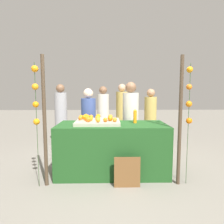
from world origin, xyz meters
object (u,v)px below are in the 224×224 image
at_px(chalkboard_sign, 127,172).
at_px(orange_0, 98,116).
at_px(orange_1, 91,119).
at_px(vendor_left, 89,127).
at_px(juice_bottle, 135,117).
at_px(stall_counter, 112,148).
at_px(vendor_right, 130,124).

bearing_deg(chalkboard_sign, orange_0, 119.51).
distance_m(orange_1, vendor_left, 0.80).
xyz_separation_m(orange_1, chalkboard_sign, (0.61, -0.55, -0.77)).
height_order(orange_0, juice_bottle, juice_bottle).
relative_size(stall_counter, juice_bottle, 7.76).
height_order(stall_counter, chalkboard_sign, stall_counter).
distance_m(orange_1, chalkboard_sign, 1.12).
bearing_deg(juice_bottle, orange_1, -172.20).
height_order(juice_bottle, vendor_left, vendor_left).
bearing_deg(vendor_left, juice_bottle, -34.35).
bearing_deg(chalkboard_sign, stall_counter, 111.11).
height_order(orange_0, orange_1, orange_0).
bearing_deg(orange_0, chalkboard_sign, -60.49).
bearing_deg(vendor_left, orange_1, -81.41).
bearing_deg(vendor_right, stall_counter, -121.05).
distance_m(stall_counter, vendor_left, 0.91).
height_order(orange_1, vendor_left, vendor_left).
bearing_deg(vendor_left, orange_0, -61.95).
height_order(orange_0, vendor_right, vendor_right).
height_order(orange_0, chalkboard_sign, orange_0).
relative_size(juice_bottle, vendor_left, 0.16).
bearing_deg(orange_0, juice_bottle, -15.96).
relative_size(orange_0, juice_bottle, 0.34).
bearing_deg(chalkboard_sign, vendor_right, 81.57).
relative_size(orange_1, vendor_left, 0.05).
height_order(juice_bottle, vendor_right, vendor_right).
height_order(orange_1, chalkboard_sign, orange_1).
bearing_deg(juice_bottle, stall_counter, -168.10).
xyz_separation_m(orange_0, orange_1, (-0.12, -0.31, -0.01)).
bearing_deg(vendor_left, vendor_right, -2.64).
distance_m(stall_counter, orange_1, 0.67).
xyz_separation_m(orange_1, vendor_right, (0.79, 0.70, -0.22)).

